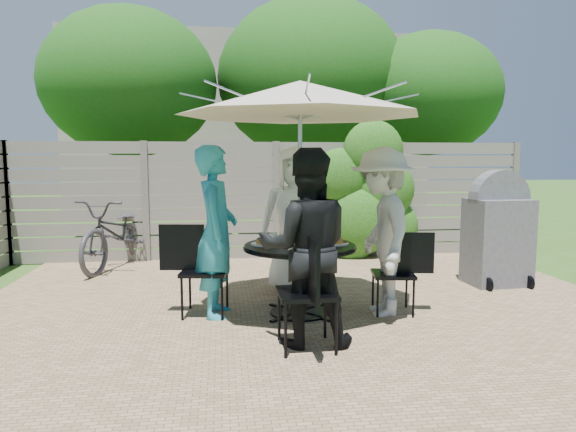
{
  "coord_description": "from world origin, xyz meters",
  "views": [
    {
      "loc": [
        -0.86,
        -4.99,
        1.59
      ],
      "look_at": [
        -0.18,
        0.22,
        0.99
      ],
      "focal_mm": 32.0,
      "sensor_mm": 36.0,
      "label": 1
    }
  ],
  "objects": [
    {
      "name": "backyard_envelope",
      "position": [
        0.09,
        10.29,
        2.61
      ],
      "size": [
        60.0,
        60.0,
        5.0
      ],
      "color": "#32531A",
      "rests_on": "ground"
    },
    {
      "name": "patio_table",
      "position": [
        -0.09,
        0.02,
        0.51
      ],
      "size": [
        1.21,
        1.21,
        0.73
      ],
      "rotation": [
        0.0,
        0.0,
        -0.09
      ],
      "color": "black",
      "rests_on": "ground"
    },
    {
      "name": "umbrella",
      "position": [
        -0.09,
        0.02,
        2.16
      ],
      "size": [
        2.62,
        2.62,
        2.33
      ],
      "rotation": [
        0.0,
        0.0,
        -0.09
      ],
      "color": "silver",
      "rests_on": "ground"
    },
    {
      "name": "chair_back",
      "position": [
        0.0,
        0.98,
        0.25
      ],
      "size": [
        0.41,
        0.61,
        0.85
      ],
      "rotation": [
        0.0,
        0.0,
        4.7
      ],
      "color": "black",
      "rests_on": "ground"
    },
    {
      "name": "person_back",
      "position": [
        -0.01,
        0.84,
        0.86
      ],
      "size": [
        0.89,
        0.62,
        1.73
      ],
      "primitive_type": "imported",
      "rotation": [
        0.0,
        0.0,
        6.19
      ],
      "color": "white",
      "rests_on": "ground"
    },
    {
      "name": "chair_left",
      "position": [
        -1.05,
        0.11,
        0.28
      ],
      "size": [
        0.7,
        0.51,
        0.93
      ],
      "rotation": [
        0.0,
        0.0,
        6.14
      ],
      "color": "black",
      "rests_on": "ground"
    },
    {
      "name": "person_left",
      "position": [
        -0.91,
        0.09,
        0.86
      ],
      "size": [
        0.47,
        0.66,
        1.72
      ],
      "primitive_type": "imported",
      "rotation": [
        0.0,
        0.0,
        7.76
      ],
      "color": "teal",
      "rests_on": "ground"
    },
    {
      "name": "chair_front",
      "position": [
        -0.17,
        -0.95,
        0.29
      ],
      "size": [
        0.48,
        0.71,
        0.98
      ],
      "rotation": [
        0.0,
        0.0,
        1.58
      ],
      "color": "black",
      "rests_on": "ground"
    },
    {
      "name": "person_front",
      "position": [
        -0.16,
        -0.81,
        0.84
      ],
      "size": [
        0.87,
        0.71,
        1.67
      ],
      "primitive_type": "imported",
      "rotation": [
        0.0,
        0.0,
        3.05
      ],
      "color": "black",
      "rests_on": "ground"
    },
    {
      "name": "chair_right",
      "position": [
        0.87,
        -0.08,
        0.25
      ],
      "size": [
        0.64,
        0.47,
        0.85
      ],
      "rotation": [
        0.0,
        0.0,
        2.98
      ],
      "color": "black",
      "rests_on": "ground"
    },
    {
      "name": "person_right",
      "position": [
        0.74,
        -0.06,
        0.85
      ],
      "size": [
        0.73,
        1.15,
        1.7
      ],
      "primitive_type": "imported",
      "rotation": [
        0.0,
        0.0,
        4.62
      ],
      "color": "silver",
      "rests_on": "ground"
    },
    {
      "name": "plate_back",
      "position": [
        -0.05,
        0.37,
        0.75
      ],
      "size": [
        0.26,
        0.26,
        0.06
      ],
      "color": "white",
      "rests_on": "patio_table"
    },
    {
      "name": "plate_left",
      "position": [
        -0.44,
        0.05,
        0.75
      ],
      "size": [
        0.26,
        0.26,
        0.06
      ],
      "color": "white",
      "rests_on": "patio_table"
    },
    {
      "name": "plate_front",
      "position": [
        -0.12,
        -0.34,
        0.75
      ],
      "size": [
        0.26,
        0.26,
        0.06
      ],
      "color": "white",
      "rests_on": "patio_table"
    },
    {
      "name": "plate_right",
      "position": [
        0.27,
        -0.02,
        0.75
      ],
      "size": [
        0.26,
        0.26,
        0.06
      ],
      "color": "white",
      "rests_on": "patio_table"
    },
    {
      "name": "plate_extra",
      "position": [
        0.07,
        -0.3,
        0.75
      ],
      "size": [
        0.24,
        0.24,
        0.06
      ],
      "color": "white",
      "rests_on": "patio_table"
    },
    {
      "name": "glass_back",
      "position": [
        -0.17,
        0.28,
        0.8
      ],
      "size": [
        0.07,
        0.07,
        0.14
      ],
      "primitive_type": "cylinder",
      "color": "silver",
      "rests_on": "patio_table"
    },
    {
      "name": "glass_left",
      "position": [
        -0.35,
        -0.06,
        0.8
      ],
      "size": [
        0.07,
        0.07,
        0.14
      ],
      "primitive_type": "cylinder",
      "color": "silver",
      "rests_on": "patio_table"
    },
    {
      "name": "glass_right",
      "position": [
        0.18,
        0.1,
        0.8
      ],
      "size": [
        0.07,
        0.07,
        0.14
      ],
      "primitive_type": "cylinder",
      "color": "silver",
      "rests_on": "patio_table"
    },
    {
      "name": "syrup_jug",
      "position": [
        -0.14,
        0.07,
        0.81
      ],
      "size": [
        0.09,
        0.09,
        0.16
      ],
      "primitive_type": "cylinder",
      "color": "#59280C",
      "rests_on": "patio_table"
    },
    {
      "name": "coffee_cup",
      "position": [
        0.03,
        0.23,
        0.79
      ],
      "size": [
        0.08,
        0.08,
        0.12
      ],
      "primitive_type": "cylinder",
      "color": "#C6B293",
      "rests_on": "patio_table"
    },
    {
      "name": "bicycle",
      "position": [
        -2.33,
        2.6,
        0.51
      ],
      "size": [
        1.24,
        2.06,
        1.02
      ],
      "primitive_type": "imported",
      "rotation": [
        0.0,
        0.0,
        -0.31
      ],
      "color": "#333338",
      "rests_on": "ground"
    },
    {
      "name": "bbq_grill",
      "position": [
        2.54,
        0.91,
        0.66
      ],
      "size": [
        0.73,
        0.58,
        1.45
      ],
      "rotation": [
        0.0,
        0.0,
        0.05
      ],
      "color": "slate",
      "rests_on": "ground"
    }
  ]
}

